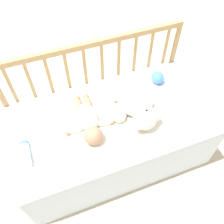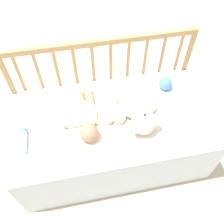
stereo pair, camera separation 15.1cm
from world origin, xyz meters
name	(u,v)px [view 2 (the right image)]	position (x,y,z in m)	size (l,w,h in m)	color
ground_plane	(112,152)	(0.00, 0.00, 0.00)	(12.00, 12.00, 0.00)	#C6B293
crib_mattress	(112,137)	(0.00, 0.00, 0.22)	(1.26, 0.66, 0.43)	silver
crib_rail	(102,67)	(0.00, 0.35, 0.55)	(1.26, 0.04, 0.77)	tan
blanket	(109,115)	(-0.01, 0.04, 0.44)	(0.80, 0.53, 0.01)	silver
teddy_bear	(137,112)	(0.15, -0.02, 0.49)	(0.31, 0.40, 0.15)	silver
baby	(88,118)	(-0.15, 0.01, 0.48)	(0.33, 0.41, 0.11)	#EAEACC
baby_bottle	(22,139)	(-0.54, -0.05, 0.46)	(0.05, 0.18, 0.05)	white
toy_ball	(165,84)	(0.40, 0.19, 0.48)	(0.09, 0.09, 0.09)	#4C8CDB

